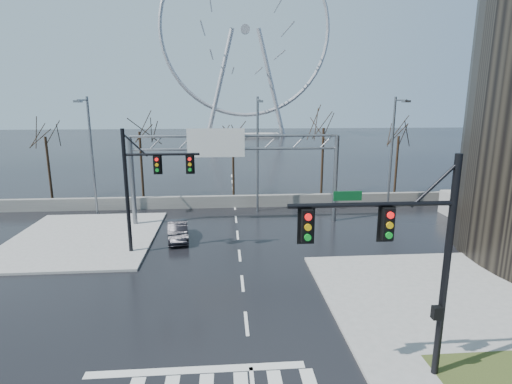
{
  "coord_description": "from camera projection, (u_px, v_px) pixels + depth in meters",
  "views": [
    {
      "loc": [
        -0.81,
        -15.9,
        9.59
      ],
      "look_at": [
        1.1,
        8.6,
        4.0
      ],
      "focal_mm": 28.0,
      "sensor_mm": 36.0,
      "label": 1
    }
  ],
  "objects": [
    {
      "name": "streetlight_mid",
      "position": [
        258.0,
        146.0,
        34.15
      ],
      "size": [
        0.5,
        2.55,
        10.0
      ],
      "color": "slate",
      "rests_on": "ground"
    },
    {
      "name": "tree_left",
      "position": [
        140.0,
        140.0,
        38.49
      ],
      "size": [
        3.75,
        3.75,
        7.5
      ],
      "color": "black",
      "rests_on": "ground"
    },
    {
      "name": "tree_right",
      "position": [
        323.0,
        136.0,
        39.8
      ],
      "size": [
        3.9,
        3.9,
        7.8
      ],
      "color": "black",
      "rests_on": "ground"
    },
    {
      "name": "signal_mast_far",
      "position": [
        144.0,
        180.0,
        24.85
      ],
      "size": [
        4.72,
        0.41,
        8.0
      ],
      "color": "black",
      "rests_on": "ground"
    },
    {
      "name": "streetlight_right",
      "position": [
        394.0,
        145.0,
        35.06
      ],
      "size": [
        0.5,
        2.55,
        10.0
      ],
      "color": "slate",
      "rests_on": "ground"
    },
    {
      "name": "car",
      "position": [
        178.0,
        231.0,
        28.21
      ],
      "size": [
        1.9,
        4.08,
        1.29
      ],
      "primitive_type": "imported",
      "rotation": [
        0.0,
        0.0,
        0.14
      ],
      "color": "black",
      "rests_on": "ground"
    },
    {
      "name": "tree_far_left",
      "position": [
        46.0,
        144.0,
        38.38
      ],
      "size": [
        3.5,
        3.5,
        7.0
      ],
      "color": "black",
      "rests_on": "ground"
    },
    {
      "name": "sidewalk_right_ext",
      "position": [
        440.0,
        293.0,
        20.34
      ],
      "size": [
        12.0,
        10.0,
        0.15
      ],
      "primitive_type": "cube",
      "color": "gray",
      "rests_on": "ground"
    },
    {
      "name": "ferris_wheel",
      "position": [
        245.0,
        37.0,
        104.59
      ],
      "size": [
        45.0,
        6.0,
        50.91
      ],
      "color": "gray",
      "rests_on": "ground"
    },
    {
      "name": "ground",
      "position": [
        246.0,
        323.0,
        17.65
      ],
      "size": [
        260.0,
        260.0,
        0.0
      ],
      "primitive_type": "plane",
      "color": "black",
      "rests_on": "ground"
    },
    {
      "name": "tree_far_right",
      "position": [
        398.0,
        143.0,
        41.07
      ],
      "size": [
        3.4,
        3.4,
        6.8
      ],
      "color": "black",
      "rests_on": "ground"
    },
    {
      "name": "signal_mast_near",
      "position": [
        409.0,
        249.0,
        13.03
      ],
      "size": [
        5.52,
        0.41,
        8.0
      ],
      "color": "black",
      "rests_on": "ground"
    },
    {
      "name": "tree_center",
      "position": [
        233.0,
        146.0,
        40.32
      ],
      "size": [
        3.25,
        3.25,
        6.5
      ],
      "color": "black",
      "rests_on": "ground"
    },
    {
      "name": "streetlight_left",
      "position": [
        90.0,
        147.0,
        33.09
      ],
      "size": [
        0.5,
        2.55,
        10.0
      ],
      "color": "slate",
      "rests_on": "ground"
    },
    {
      "name": "barrier_wall",
      "position": [
        235.0,
        201.0,
        36.97
      ],
      "size": [
        52.0,
        0.5,
        1.1
      ],
      "primitive_type": "cube",
      "color": "slate",
      "rests_on": "ground"
    },
    {
      "name": "sidewalk_far",
      "position": [
        84.0,
        238.0,
        28.47
      ],
      "size": [
        10.0,
        12.0,
        0.15
      ],
      "primitive_type": "cube",
      "color": "gray",
      "rests_on": "ground"
    },
    {
      "name": "sign_gantry",
      "position": [
        231.0,
        159.0,
        31.02
      ],
      "size": [
        16.36,
        0.4,
        7.6
      ],
      "color": "slate",
      "rests_on": "ground"
    }
  ]
}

